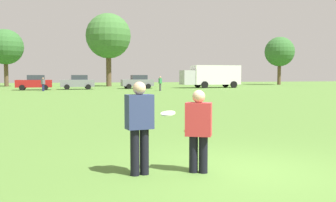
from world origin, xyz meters
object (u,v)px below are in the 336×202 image
Objects in this scene: frisbee at (168,113)px; box_truck at (212,76)px; parked_car_center at (34,82)px; parked_car_mid_right at (78,82)px; bystander_far_jogger at (160,83)px; player_defender at (199,127)px; player_thrower at (139,123)px; bystander_sideline_watcher at (43,83)px; traffic_cone at (191,125)px; parked_car_near_right at (138,82)px.

frisbee is 47.22m from box_truck.
parked_car_center is 0.49× the size of box_truck.
frisbee is 0.07× the size of parked_car_mid_right.
bystander_far_jogger is (8.87, 34.97, -0.15)m from frisbee.
player_defender is 47.22m from box_truck.
frisbee is at bearing -89.94° from parked_car_mid_right.
player_thrower is 47.53m from box_truck.
frisbee is at bearing -82.90° from parked_car_center.
frisbee is 0.07× the size of parked_car_center.
parked_car_mid_right is 2.52× the size of bystander_far_jogger.
box_truck reaches higher than player_thrower.
parked_car_center is 5.21m from parked_car_mid_right.
bystander_far_jogger is (14.06, -6.74, 0.02)m from parked_car_center.
parked_car_center is 2.76× the size of bystander_sideline_watcher.
parked_car_mid_right is at bearing -177.38° from box_truck.
player_defender is at bearing -6.81° from player_thrower.
player_thrower is 0.58m from frisbee.
frisbee is 0.58× the size of traffic_cone.
bystander_far_jogger is at bearing -13.38° from bystander_sideline_watcher.
box_truck is at bearing 1.77° from parked_car_near_right.
parked_car_mid_right is at bearing 139.64° from bystander_far_jogger.
parked_car_mid_right is (-0.05, 42.54, -0.17)m from frisbee.
player_defender is 0.36× the size of parked_car_near_right.
parked_car_center reaches higher than traffic_cone.
parked_car_mid_right is at bearing 90.76° from player_defender.
parked_car_near_right reaches higher than player_defender.
parked_car_near_right is 8.16m from bystander_far_jogger.
box_truck reaches higher than bystander_sideline_watcher.
bystander_far_jogger reaches higher than bystander_sideline_watcher.
parked_car_near_right is (7.81, 43.06, -0.17)m from frisbee.
parked_car_mid_right is at bearing 93.12° from traffic_cone.
parked_car_center is at bearing 96.33° from player_thrower.
traffic_cone is at bearing -113.13° from box_truck.
box_truck is at bearing 66.22° from player_thrower.
parked_car_near_right is at bearing 80.44° from player_defender.
parked_car_center and parked_car_near_right have the same top height.
box_truck is (10.80, 0.33, 0.83)m from parked_car_near_right.
bystander_sideline_watcher is at bearing -72.27° from parked_car_center.
parked_car_mid_right is (0.51, 42.63, -0.03)m from player_thrower.
bystander_far_jogger is at bearing -40.36° from parked_car_mid_right.
parked_car_near_right is 12.86m from bystander_sideline_watcher.
parked_car_near_right is 0.49× the size of box_truck.
parked_car_near_right is (13.00, 1.36, 0.00)m from parked_car_center.
bystander_sideline_watcher is at bearing 100.23° from traffic_cone.
bystander_sideline_watcher is (-11.83, -5.03, -0.06)m from parked_car_near_right.
parked_car_near_right is (7.86, 0.52, 0.00)m from parked_car_mid_right.
bystander_far_jogger is at bearing -25.60° from parked_car_center.
traffic_cone is at bearing 72.58° from player_defender.
parked_car_center is at bearing 97.76° from player_defender.
parked_car_center reaches higher than bystander_sideline_watcher.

